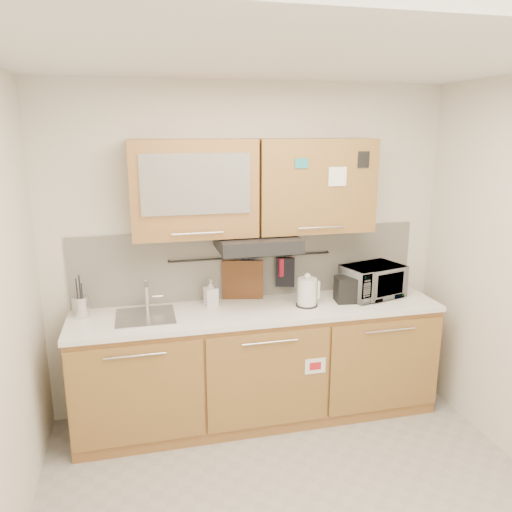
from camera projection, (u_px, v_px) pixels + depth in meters
ceiling at (322, 49)px, 2.27m from camera, size 3.20×3.20×0.00m
wall_back at (250, 251)px, 4.01m from camera, size 3.20×0.00×3.20m
base_cabinet at (259, 369)px, 3.94m from camera, size 2.80×0.64×0.88m
countertop at (259, 311)px, 3.81m from camera, size 2.82×0.62×0.04m
backsplash at (250, 263)px, 4.02m from camera, size 2.80×0.02×0.56m
upper_cabinets at (254, 187)px, 3.71m from camera, size 1.82×0.37×0.70m
range_hood at (257, 243)px, 3.74m from camera, size 0.60×0.46×0.10m
sink at (146, 316)px, 3.63m from camera, size 0.42×0.40×0.26m
utensil_rail at (251, 257)px, 3.97m from camera, size 1.30×0.02×0.02m
utensil_crock at (81, 306)px, 3.62m from camera, size 0.16×0.16×0.31m
kettle at (307, 293)px, 3.84m from camera, size 0.19×0.17×0.26m
toaster at (352, 289)px, 3.94m from camera, size 0.28×0.19×0.20m
microwave at (372, 281)px, 4.05m from camera, size 0.54×0.43×0.26m
soap_bottle at (211, 292)px, 3.85m from camera, size 0.11×0.11×0.21m
cutting_board at (243, 285)px, 3.99m from camera, size 0.32×0.09×0.40m
oven_mitt at (249, 274)px, 3.98m from camera, size 0.14×0.07×0.23m
dark_pouch at (285, 272)px, 4.05m from camera, size 0.16×0.09×0.24m
pot_holder at (286, 267)px, 4.04m from camera, size 0.12×0.06×0.15m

